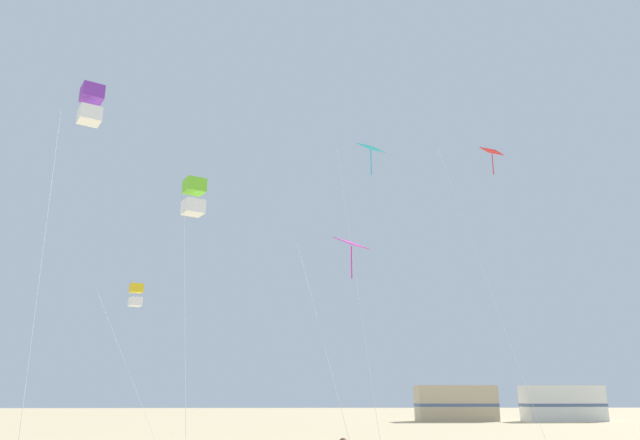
% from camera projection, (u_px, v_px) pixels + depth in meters
% --- Properties ---
extents(kite_diamond_cyan, '(2.02, 2.02, 12.01)m').
position_uv_depth(kite_diamond_cyan, '(370.00, 160.00, 25.00)').
color(kite_diamond_cyan, silver).
rests_on(kite_diamond_cyan, ground).
extents(kite_diamond_magenta, '(2.43, 2.43, 7.11)m').
position_uv_depth(kite_diamond_magenta, '(350.00, 250.00, 20.36)').
color(kite_diamond_magenta, silver).
rests_on(kite_diamond_magenta, ground).
extents(kite_box_lime, '(0.82, 0.82, 8.55)m').
position_uv_depth(kite_box_lime, '(194.00, 197.00, 19.15)').
color(kite_box_lime, silver).
rests_on(kite_box_lime, ground).
extents(kite_box_violet, '(1.43, 1.45, 10.71)m').
position_uv_depth(kite_box_violet, '(91.00, 105.00, 17.80)').
color(kite_box_violet, silver).
rests_on(kite_box_violet, ground).
extents(kite_box_gold, '(3.27, 2.24, 7.52)m').
position_uv_depth(kite_box_gold, '(136.00, 295.00, 31.27)').
color(kite_box_gold, silver).
rests_on(kite_box_gold, ground).
extents(kite_diamond_scarlet, '(3.34, 3.34, 13.55)m').
position_uv_depth(kite_diamond_scarlet, '(491.00, 164.00, 29.23)').
color(kite_diamond_scarlet, silver).
rests_on(kite_diamond_scarlet, ground).
extents(rv_van_tan, '(6.50, 2.51, 2.80)m').
position_uv_depth(rv_van_tan, '(456.00, 403.00, 49.85)').
color(rv_van_tan, '#C6B28C').
rests_on(rv_van_tan, ground).
extents(rv_van_white, '(6.57, 2.72, 2.80)m').
position_uv_depth(rv_van_white, '(562.00, 403.00, 49.70)').
color(rv_van_white, white).
rests_on(rv_van_white, ground).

